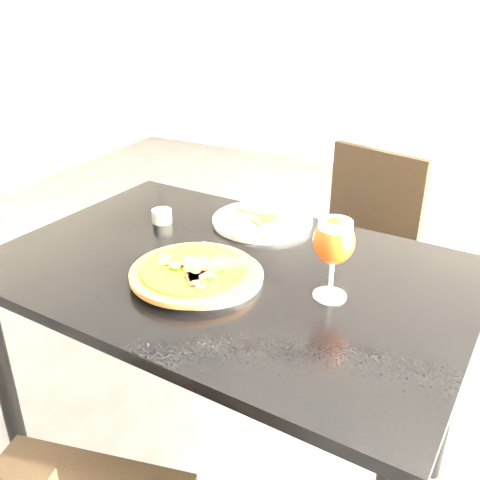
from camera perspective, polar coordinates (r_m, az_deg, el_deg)
The scene contains 10 objects.
ground at distance 2.08m, azimuth -1.81°, elevation -16.57°, with size 6.00×6.00×0.00m, color #4C4C4E.
dining_table at distance 1.41m, azimuth -1.27°, elevation -5.98°, with size 1.25×0.88×0.75m.
chair_far at distance 2.05m, azimuth 11.99°, elevation -1.78°, with size 0.49×0.49×0.86m.
plate_main at distance 1.30m, azimuth -3.77°, elevation -3.85°, with size 0.28×0.28×0.02m, color white.
pizza at distance 1.29m, azimuth -4.86°, elevation -3.33°, with size 0.31×0.31×0.03m.
plate_second at distance 1.60m, azimuth 2.40°, elevation 2.06°, with size 0.30×0.30×0.02m, color white.
crust_scraps at distance 1.59m, azimuth 2.61°, elevation 2.44°, with size 0.17×0.11×0.01m.
loose_crust at distance 1.44m, azimuth -2.47°, elevation -0.92°, with size 0.10×0.02×0.01m, color #975724.
sauce_cup at distance 1.62m, azimuth -8.34°, elevation 2.61°, with size 0.06×0.06×0.04m.
beer_glass at distance 1.18m, azimuth 10.00°, elevation -0.20°, with size 0.09×0.09×0.19m.
Camera 1 is at (0.77, -1.34, 1.40)m, focal length 40.00 mm.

